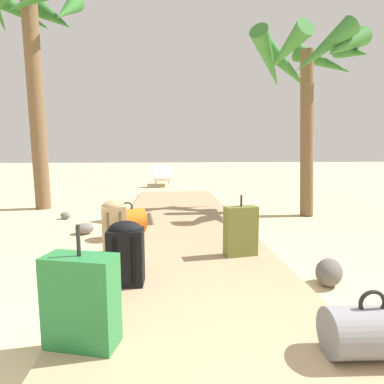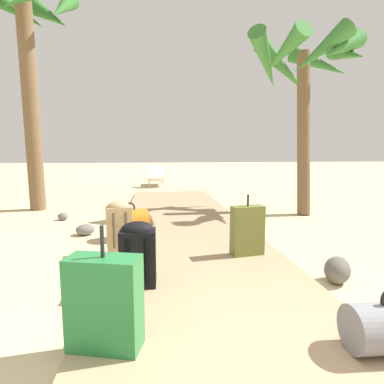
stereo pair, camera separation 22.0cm
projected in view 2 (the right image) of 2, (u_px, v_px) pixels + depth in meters
name	position (u px, v px, depth m)	size (l,w,h in m)	color
ground_plane	(189.00, 243.00, 4.35)	(60.00, 60.00, 0.00)	#CCB789
boardwalk	(183.00, 226.00, 5.16)	(2.02, 8.29, 0.08)	tan
suitcase_olive	(247.00, 230.00, 3.58)	(0.39, 0.22, 0.70)	olive
suitcase_green	(105.00, 303.00, 1.87)	(0.47, 0.31, 0.76)	#237538
duffel_bag_orange	(130.00, 221.00, 4.54)	(0.59, 0.49, 0.46)	orange
backpack_black	(138.00, 252.00, 2.76)	(0.32, 0.25, 0.58)	black
backpack_tan	(119.00, 224.00, 3.80)	(0.33, 0.30, 0.60)	tan
palm_tree_far_left	(28.00, 38.00, 6.25)	(1.92, 2.02, 4.71)	brown
palm_tree_near_right	(306.00, 69.00, 6.09)	(2.31, 2.29, 3.64)	brown
lounge_chair	(156.00, 177.00, 11.34)	(0.63, 1.57, 0.77)	white
rock_right_far	(337.00, 270.00, 3.02)	(0.33, 0.24, 0.26)	#5B5651
rock_left_mid	(85.00, 230.00, 4.74)	(0.24, 0.27, 0.17)	slate
rock_left_far	(63.00, 216.00, 5.76)	(0.19, 0.17, 0.14)	slate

